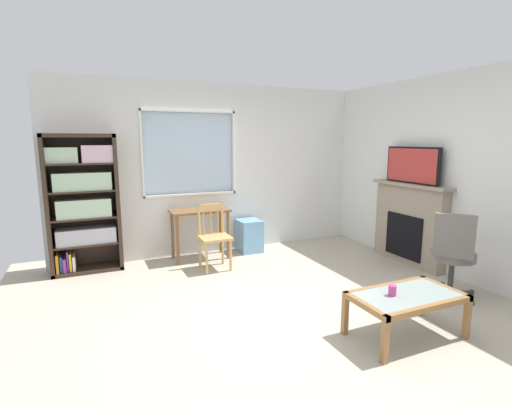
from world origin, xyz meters
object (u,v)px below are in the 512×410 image
Objects in this scene: desk_under_window at (200,219)px; plastic_drawer_unit at (249,235)px; wooden_chair at (214,236)px; coffee_table at (407,300)px; bookshelf at (83,201)px; tv at (412,165)px; office_chair at (453,251)px; sippy_cup at (392,290)px; fireplace at (409,224)px.

desk_under_window is 1.68× the size of plastic_drawer_unit.
desk_under_window is 0.54m from wooden_chair.
desk_under_window reaches higher than coffee_table.
bookshelf is 4.55m from tv.
tv is 1.53m from office_chair.
office_chair is at bearing -35.65° from bookshelf.
bookshelf is 4.00m from sippy_cup.
office_chair is at bearing 17.40° from sippy_cup.
coffee_table is at bearing -85.25° from plastic_drawer_unit.
plastic_drawer_unit is at bearing 92.04° from sippy_cup.
bookshelf is 20.69× the size of sippy_cup.
coffee_table is (-1.63, -1.57, -0.24)m from fireplace.
tv is at bearing -28.19° from desk_under_window.
desk_under_window is 9.62× the size of sippy_cup.
plastic_drawer_unit is 2.43m from fireplace.
plastic_drawer_unit is (0.82, 0.05, -0.36)m from desk_under_window.
bookshelf is 1.61m from desk_under_window.
coffee_table is at bearing -159.06° from office_chair.
office_chair is at bearing -44.16° from wooden_chair.
plastic_drawer_unit is at bearing -1.38° from bookshelf.
sippy_cup is at bearing -138.88° from tv.
plastic_drawer_unit is 3.07m from coffee_table.
desk_under_window is 0.87× the size of office_chair.
fireplace is (2.71, -1.44, -0.03)m from desk_under_window.
bookshelf is at bearing 130.33° from coffee_table.
wooden_chair is (0.05, -0.51, -0.15)m from desk_under_window.
sippy_cup is (0.93, -2.98, -0.16)m from desk_under_window.
fireplace is 0.84m from tv.
coffee_table is (1.02, -2.49, -0.11)m from wooden_chair.
bookshelf is 4.13m from coffee_table.
office_chair is (3.75, -2.69, -0.42)m from bookshelf.
bookshelf is 4.64m from office_chair.
tv is (2.69, -1.44, 0.81)m from desk_under_window.
tv is at bearing -38.62° from plastic_drawer_unit.
tv is at bearing 44.17° from coffee_table.
desk_under_window is 0.68× the size of fireplace.
plastic_drawer_unit is at bearing 36.25° from wooden_chair.
wooden_chair is 2.61m from sippy_cup.
desk_under_window is at bearing 95.93° from wooden_chair.
fireplace is (4.27, -1.55, -0.38)m from bookshelf.
bookshelf is 3.62× the size of plastic_drawer_unit.
desk_under_window is 0.90m from plastic_drawer_unit.
sippy_cup is at bearing -139.17° from fireplace.
office_chair reaches higher than sippy_cup.
wooden_chair is at bearing 160.74° from fireplace.
fireplace is (2.65, -0.93, 0.13)m from wooden_chair.
bookshelf is at bearing 176.08° from desk_under_window.
bookshelf is at bearing 144.35° from office_chair.
office_chair is (-0.52, -1.14, -0.03)m from fireplace.
plastic_drawer_unit is (2.39, -0.06, -0.72)m from bookshelf.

